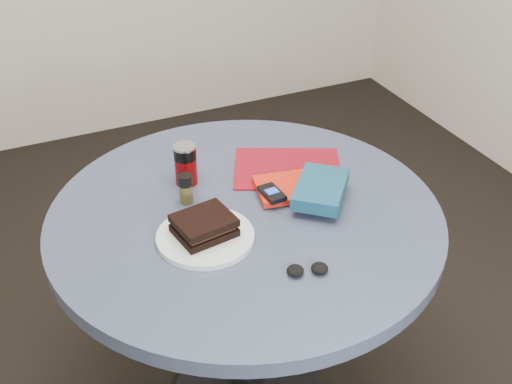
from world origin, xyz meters
name	(u,v)px	position (x,y,z in m)	size (l,w,h in m)	color
table	(246,261)	(0.00, 0.00, 0.59)	(1.00, 1.00, 0.75)	black
plate	(205,237)	(-0.13, -0.07, 0.76)	(0.23, 0.23, 0.01)	white
sandwich	(204,225)	(-0.13, -0.06, 0.79)	(0.15, 0.13, 0.05)	black
soda_can	(186,164)	(-0.09, 0.19, 0.81)	(0.07, 0.07, 0.11)	#6B0507
pepper_grinder	(186,189)	(-0.12, 0.10, 0.79)	(0.04, 0.04, 0.08)	#4D4621
magazine	(288,169)	(0.19, 0.14, 0.75)	(0.29, 0.22, 0.01)	maroon
red_book	(295,187)	(0.16, 0.03, 0.76)	(0.20, 0.14, 0.02)	red
novel	(321,189)	(0.19, -0.04, 0.79)	(0.18, 0.12, 0.04)	navy
mp3_player	(272,193)	(0.08, 0.01, 0.78)	(0.05, 0.08, 0.01)	black
headphones	(308,270)	(0.03, -0.28, 0.76)	(0.10, 0.06, 0.02)	black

